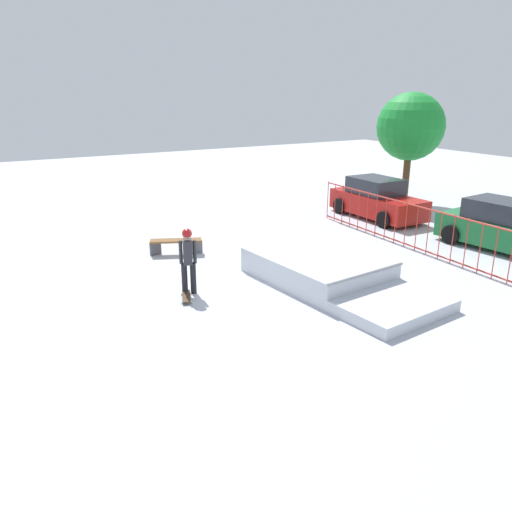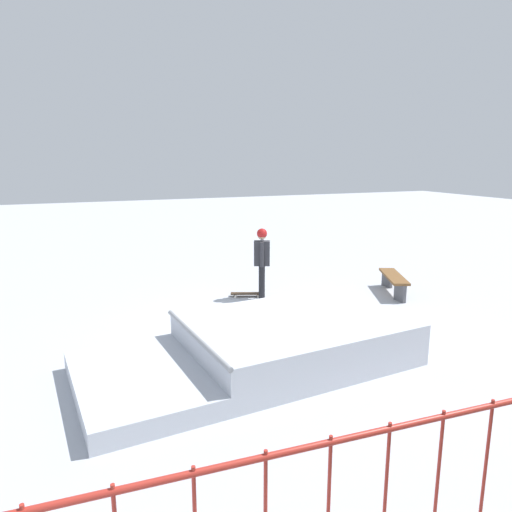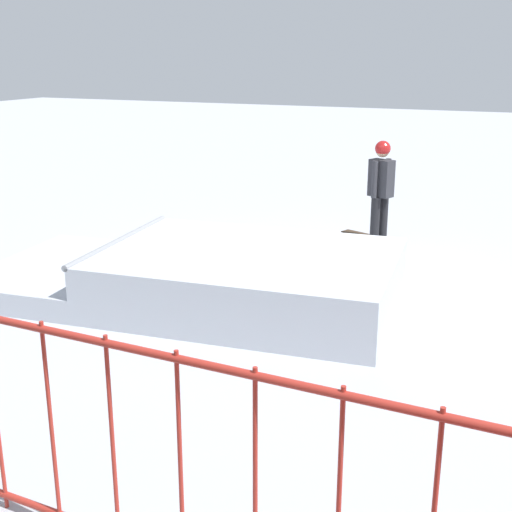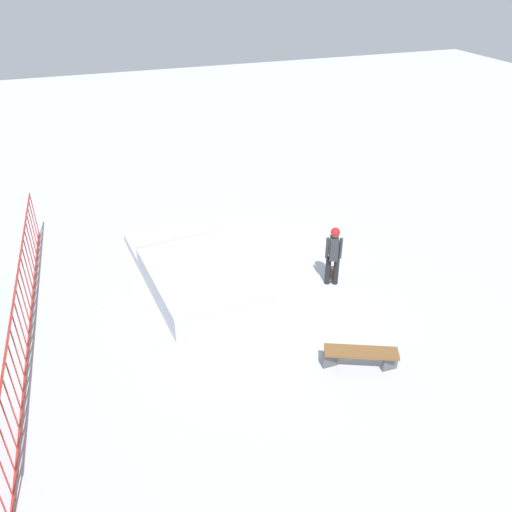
{
  "view_description": "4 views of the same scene",
  "coord_description": "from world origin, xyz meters",
  "px_view_note": "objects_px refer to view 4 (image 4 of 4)",
  "views": [
    {
      "loc": [
        10.82,
        -6.73,
        5.01
      ],
      "look_at": [
        0.05,
        -0.47,
        0.9
      ],
      "focal_mm": 35.65,
      "sensor_mm": 36.0,
      "label": 1
    },
    {
      "loc": [
        3.79,
        8.12,
        3.41
      ],
      "look_at": [
        -0.48,
        -2.4,
        1.0
      ],
      "focal_mm": 32.94,
      "sensor_mm": 36.0,
      "label": 2
    },
    {
      "loc": [
        -3.01,
        8.75,
        3.1
      ],
      "look_at": [
        0.29,
        1.13,
        0.6
      ],
      "focal_mm": 47.98,
      "sensor_mm": 36.0,
      "label": 3
    },
    {
      "loc": [
        -11.09,
        3.85,
        8.01
      ],
      "look_at": [
        0.14,
        -0.16,
        0.9
      ],
      "focal_mm": 36.52,
      "sensor_mm": 36.0,
      "label": 4
    }
  ],
  "objects_px": {
    "skater": "(334,252)",
    "park_bench": "(361,355)",
    "skateboard": "(333,274)",
    "skate_ramp": "(196,273)"
  },
  "relations": [
    {
      "from": "skate_ramp",
      "to": "park_bench",
      "type": "height_order",
      "value": "skate_ramp"
    },
    {
      "from": "skateboard",
      "to": "skater",
      "type": "bearing_deg",
      "value": -13.55
    },
    {
      "from": "skate_ramp",
      "to": "park_bench",
      "type": "relative_size",
      "value": 3.46
    },
    {
      "from": "skater",
      "to": "skateboard",
      "type": "bearing_deg",
      "value": 168.27
    },
    {
      "from": "skateboard",
      "to": "park_bench",
      "type": "bearing_deg",
      "value": 3.77
    },
    {
      "from": "park_bench",
      "to": "skateboard",
      "type": "bearing_deg",
      "value": -17.96
    },
    {
      "from": "skater",
      "to": "park_bench",
      "type": "relative_size",
      "value": 1.06
    },
    {
      "from": "park_bench",
      "to": "skater",
      "type": "bearing_deg",
      "value": -16.02
    },
    {
      "from": "skate_ramp",
      "to": "skater",
      "type": "bearing_deg",
      "value": -115.78
    },
    {
      "from": "skater",
      "to": "park_bench",
      "type": "xyz_separation_m",
      "value": [
        -3.22,
        0.93,
        -0.65
      ]
    }
  ]
}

